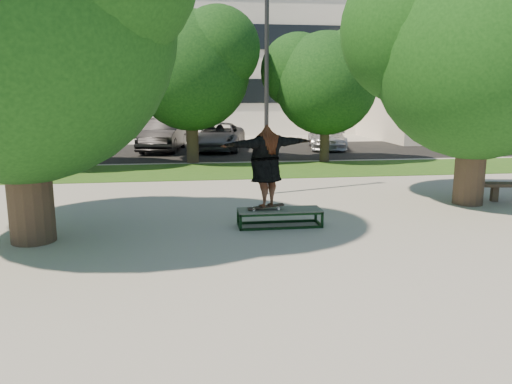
{
  "coord_description": "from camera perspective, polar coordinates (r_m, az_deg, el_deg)",
  "views": [
    {
      "loc": [
        -1.18,
        -8.84,
        2.82
      ],
      "look_at": [
        0.11,
        0.6,
        0.94
      ],
      "focal_mm": 35.0,
      "sensor_mm": 36.0,
      "label": 1
    }
  ],
  "objects": [
    {
      "name": "ground",
      "position": [
        9.35,
        -0.15,
        -6.4
      ],
      "size": [
        120.0,
        120.0,
        0.0
      ],
      "primitive_type": "plane",
      "color": "gray",
      "rests_on": "ground"
    },
    {
      "name": "grass_strip",
      "position": [
        18.68,
        -0.98,
        2.51
      ],
      "size": [
        30.0,
        4.0,
        0.02
      ],
      "primitive_type": "cube",
      "color": "#1D4C15",
      "rests_on": "ground"
    },
    {
      "name": "asphalt_strip",
      "position": [
        25.02,
        -5.03,
        4.66
      ],
      "size": [
        40.0,
        8.0,
        0.01
      ],
      "primitive_type": "cube",
      "color": "black",
      "rests_on": "ground"
    },
    {
      "name": "tree_left",
      "position": [
        10.53,
        -26.36,
        18.8
      ],
      "size": [
        6.96,
        5.95,
        7.12
      ],
      "color": "#38281E",
      "rests_on": "ground"
    },
    {
      "name": "tree_right",
      "position": [
        13.93,
        23.81,
        15.49
      ],
      "size": [
        6.24,
        5.33,
        6.51
      ],
      "color": "#38281E",
      "rests_on": "ground"
    },
    {
      "name": "bg_tree_left",
      "position": [
        20.65,
        -23.51,
        12.8
      ],
      "size": [
        5.28,
        4.51,
        5.77
      ],
      "color": "#38281E",
      "rests_on": "ground"
    },
    {
      "name": "bg_tree_mid",
      "position": [
        20.95,
        -7.71,
        14.34
      ],
      "size": [
        5.76,
        4.92,
        6.24
      ],
      "color": "#38281E",
      "rests_on": "ground"
    },
    {
      "name": "bg_tree_right",
      "position": [
        21.17,
        7.8,
        12.88
      ],
      "size": [
        5.04,
        4.31,
        5.43
      ],
      "color": "#38281E",
      "rests_on": "ground"
    },
    {
      "name": "lamppost",
      "position": [
        14.01,
        1.22,
        12.51
      ],
      "size": [
        0.25,
        0.15,
        6.11
      ],
      "color": "#2D2D30",
      "rests_on": "ground"
    },
    {
      "name": "office_building",
      "position": [
        41.15,
        -9.32,
        18.26
      ],
      "size": [
        30.0,
        14.12,
        16.0
      ],
      "color": "silver",
      "rests_on": "ground"
    },
    {
      "name": "side_building",
      "position": [
        36.34,
        24.67,
        12.03
      ],
      "size": [
        15.0,
        10.0,
        8.0
      ],
      "primitive_type": "cube",
      "color": "beige",
      "rests_on": "ground"
    },
    {
      "name": "grind_box",
      "position": [
        10.81,
        2.71,
        -2.94
      ],
      "size": [
        1.8,
        0.6,
        0.38
      ],
      "color": "black",
      "rests_on": "ground"
    },
    {
      "name": "skater_rig",
      "position": [
        10.54,
        1.14,
        2.99
      ],
      "size": [
        2.21,
        1.3,
        1.82
      ],
      "rotation": [
        0.0,
        0.0,
        3.5
      ],
      "color": "white",
      "rests_on": "grind_box"
    },
    {
      "name": "car_silver_a",
      "position": [
        23.03,
        -20.76,
        5.06
      ],
      "size": [
        1.6,
        3.9,
        1.32
      ],
      "primitive_type": "imported",
      "rotation": [
        0.0,
        0.0,
        0.01
      ],
      "color": "#ADACB1",
      "rests_on": "asphalt_strip"
    },
    {
      "name": "car_dark",
      "position": [
        25.45,
        -10.56,
        6.44
      ],
      "size": [
        2.42,
        5.11,
        1.62
      ],
      "primitive_type": "imported",
      "rotation": [
        0.0,
        0.0,
        -0.15
      ],
      "color": "black",
      "rests_on": "asphalt_strip"
    },
    {
      "name": "car_grey",
      "position": [
        25.47,
        -4.28,
        6.33
      ],
      "size": [
        3.24,
        5.31,
        1.38
      ],
      "primitive_type": "imported",
      "rotation": [
        0.0,
        0.0,
        -0.2
      ],
      "color": "slate",
      "rests_on": "asphalt_strip"
    },
    {
      "name": "car_silver_b",
      "position": [
        26.43,
        8.07,
        6.32
      ],
      "size": [
        2.58,
        4.66,
        1.28
      ],
      "primitive_type": "imported",
      "rotation": [
        0.0,
        0.0,
        -0.19
      ],
      "color": "silver",
      "rests_on": "asphalt_strip"
    }
  ]
}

